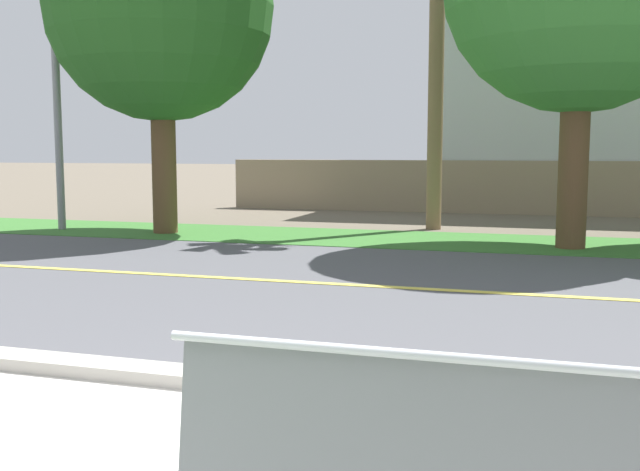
% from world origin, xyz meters
% --- Properties ---
extents(ground_plane, '(140.00, 140.00, 0.00)m').
position_xyz_m(ground_plane, '(0.00, 8.00, 0.00)').
color(ground_plane, '#665B4C').
extents(curb_edge, '(44.00, 0.30, 0.11)m').
position_xyz_m(curb_edge, '(0.00, 2.35, 0.06)').
color(curb_edge, '#ADA89E').
rests_on(curb_edge, ground_plane).
extents(street_asphalt, '(52.00, 8.00, 0.01)m').
position_xyz_m(street_asphalt, '(0.00, 6.50, 0.00)').
color(street_asphalt, '#515156').
rests_on(street_asphalt, ground_plane).
extents(road_centre_line, '(48.00, 0.14, 0.01)m').
position_xyz_m(road_centre_line, '(0.00, 6.50, 0.01)').
color(road_centre_line, '#E0CC4C').
rests_on(road_centre_line, ground_plane).
extents(far_verge_grass, '(48.00, 2.80, 0.02)m').
position_xyz_m(far_verge_grass, '(0.00, 11.36, 0.01)').
color(far_verge_grass, '#38702D').
rests_on(far_verge_grass, ground_plane).
extents(streetlamp, '(0.24, 2.10, 7.09)m').
position_xyz_m(streetlamp, '(-7.84, 11.16, 4.05)').
color(streetlamp, gray).
rests_on(streetlamp, ground_plane).
extents(garden_wall, '(13.00, 0.36, 1.40)m').
position_xyz_m(garden_wall, '(-0.22, 17.72, 0.70)').
color(garden_wall, gray).
rests_on(garden_wall, ground_plane).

